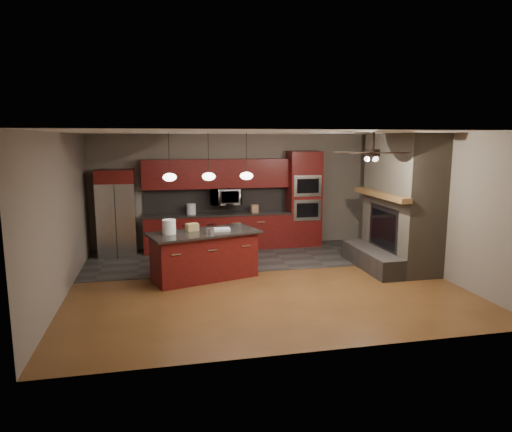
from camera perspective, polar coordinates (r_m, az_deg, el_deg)
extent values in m
plane|color=brown|center=(8.81, 0.69, -8.13)|extent=(7.00, 7.00, 0.00)
cube|color=white|center=(8.39, 0.73, 10.40)|extent=(7.00, 6.00, 0.02)
cube|color=#71645A|center=(11.41, -2.64, 3.15)|extent=(7.00, 0.02, 2.80)
cube|color=#71645A|center=(9.87, 20.96, 1.50)|extent=(0.02, 6.00, 2.80)
cube|color=#71645A|center=(8.44, -23.14, 0.07)|extent=(0.02, 6.00, 2.80)
cube|color=#33312E|center=(10.50, -1.49, -5.16)|extent=(7.00, 2.40, 0.01)
cube|color=brown|center=(9.99, 17.79, 1.77)|extent=(0.80, 2.00, 2.80)
cube|color=#3E3832|center=(9.92, 14.16, -5.18)|extent=(0.50, 2.00, 0.40)
cube|color=#2D2D30|center=(9.90, 15.71, -1.57)|extent=(0.05, 1.20, 0.95)
cube|color=black|center=(9.89, 15.58, -1.57)|extent=(0.02, 1.00, 0.75)
cube|color=brown|center=(9.74, 15.28, 2.59)|extent=(0.22, 2.10, 0.10)
cube|color=maroon|center=(11.20, -4.75, -2.02)|extent=(3.55, 0.60, 0.86)
cube|color=black|center=(11.12, -4.78, 0.25)|extent=(3.59, 0.64, 0.04)
cube|color=black|center=(11.34, -4.98, 2.07)|extent=(3.55, 0.03, 0.60)
cube|color=maroon|center=(11.12, -4.93, 5.29)|extent=(3.55, 0.35, 0.70)
cube|color=maroon|center=(11.55, 5.97, 2.14)|extent=(0.80, 0.60, 2.38)
cube|color=silver|center=(11.29, 6.43, 0.73)|extent=(0.70, 0.03, 0.52)
cube|color=black|center=(11.27, 6.46, 0.72)|extent=(0.55, 0.02, 0.35)
cube|color=silver|center=(11.22, 6.49, 3.76)|extent=(0.70, 0.03, 0.52)
cube|color=black|center=(11.20, 6.52, 3.75)|extent=(0.55, 0.02, 0.35)
imported|color=silver|center=(11.13, -3.82, 2.46)|extent=(0.73, 0.41, 0.50)
cube|color=silver|center=(11.00, -16.97, -0.41)|extent=(0.85, 0.72, 1.70)
cube|color=#2D2D30|center=(10.64, -17.13, -0.75)|extent=(0.02, 0.02, 1.68)
cube|color=silver|center=(10.63, -17.69, -0.51)|extent=(0.03, 0.03, 0.85)
cube|color=silver|center=(10.61, -16.61, -0.47)|extent=(0.03, 0.03, 0.85)
cube|color=maroon|center=(10.87, -17.23, 4.77)|extent=(0.85, 0.72, 0.30)
cube|color=maroon|center=(8.94, -6.47, -5.00)|extent=(2.09, 1.31, 0.88)
cube|color=black|center=(8.83, -6.53, -2.11)|extent=(2.27, 1.50, 0.04)
cylinder|color=white|center=(8.72, -10.82, -1.33)|extent=(0.34, 0.34, 0.27)
cylinder|color=#B9B8BE|center=(8.64, -5.73, -1.86)|extent=(0.18, 0.18, 0.10)
cube|color=white|center=(8.92, -4.54, -1.69)|extent=(0.42, 0.31, 0.04)
cube|color=tan|center=(8.95, -7.98, -1.39)|extent=(0.27, 0.23, 0.14)
cylinder|color=silver|center=(11.03, -8.11, 0.87)|extent=(0.24, 0.24, 0.25)
cube|color=#A57755|center=(11.20, -0.19, 0.94)|extent=(0.18, 0.15, 0.19)
cylinder|color=black|center=(8.89, -10.83, 7.68)|extent=(0.01, 0.01, 0.78)
ellipsoid|color=white|center=(8.91, -10.74, 4.78)|extent=(0.26, 0.26, 0.16)
cylinder|color=black|center=(8.94, -5.98, 7.80)|extent=(0.01, 0.01, 0.78)
ellipsoid|color=white|center=(8.96, -5.93, 4.93)|extent=(0.26, 0.26, 0.16)
cylinder|color=black|center=(9.05, -1.21, 7.88)|extent=(0.01, 0.01, 0.78)
ellipsoid|color=white|center=(9.07, -1.20, 5.03)|extent=(0.26, 0.26, 0.16)
cylinder|color=black|center=(8.24, 14.47, 9.07)|extent=(0.04, 0.04, 0.30)
cylinder|color=black|center=(8.24, 14.41, 7.68)|extent=(0.24, 0.24, 0.12)
cube|color=black|center=(8.42, 16.75, 7.61)|extent=(0.60, 0.12, 0.01)
cube|color=black|center=(8.62, 14.04, 7.77)|extent=(0.30, 0.61, 0.01)
cube|color=black|center=(8.31, 11.81, 7.79)|extent=(0.56, 0.45, 0.01)
cube|color=black|center=(7.91, 13.12, 7.66)|extent=(0.56, 0.45, 0.01)
cube|color=black|center=(7.97, 16.34, 7.54)|extent=(0.30, 0.61, 0.01)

